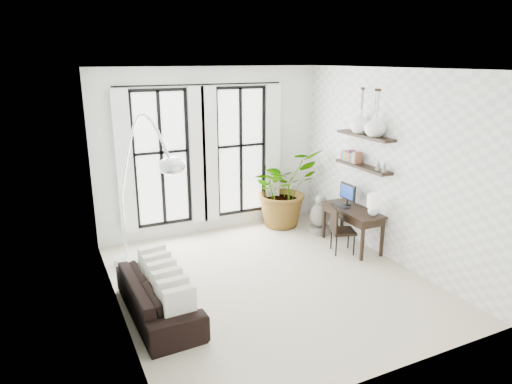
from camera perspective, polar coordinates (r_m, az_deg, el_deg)
floor at (r=7.27m, az=1.72°, el=-10.98°), size 5.00×5.00×0.00m
ceiling at (r=6.46m, az=1.97°, el=15.14°), size 5.00×5.00×0.00m
wall_left at (r=6.03m, az=-17.53°, el=-1.17°), size 0.00×5.00×5.00m
wall_right at (r=7.95m, az=16.43°, el=3.06°), size 0.00×5.00×5.00m
wall_back at (r=8.92m, az=-5.58°, el=5.06°), size 4.50×0.00×4.50m
windows at (r=8.80m, az=-6.64°, el=4.60°), size 3.26×0.13×2.65m
wall_shelves at (r=8.25m, az=13.15°, el=4.69°), size 0.25×1.30×0.60m
sofa at (r=6.41m, az=-12.12°, el=-12.58°), size 0.80×1.91×0.55m
throw_pillows at (r=6.32m, az=-11.35°, el=-10.65°), size 0.40×1.52×0.40m
plant at (r=9.33m, az=3.39°, el=0.56°), size 1.69×1.55×1.60m
desk at (r=8.35m, az=12.21°, el=-2.43°), size 0.53×1.25×1.13m
desk_chair at (r=8.19m, az=10.34°, el=-4.34°), size 0.51×0.51×0.84m
arc_lamp at (r=6.68m, az=-14.07°, el=4.63°), size 0.77×2.13×2.62m
buddha at (r=9.09m, az=8.00°, el=-3.11°), size 0.44×0.44×0.79m
vase_a at (r=7.95m, az=14.70°, el=8.09°), size 0.37×0.37×0.38m
vase_b at (r=8.25m, az=12.91°, el=8.50°), size 0.37×0.37×0.38m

